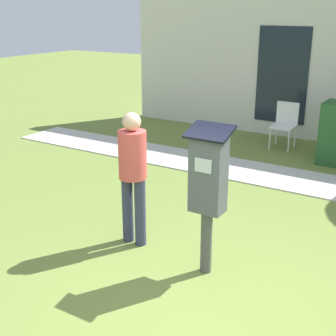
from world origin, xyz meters
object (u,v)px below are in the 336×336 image
at_px(outdoor_chair_left, 285,121).
at_px(person_standing, 133,169).
at_px(outdoor_chair_middle, 334,128).
at_px(parking_meter, 208,182).

bearing_deg(outdoor_chair_left, person_standing, -94.75).
height_order(person_standing, outdoor_chair_middle, person_standing).
xyz_separation_m(person_standing, outdoor_chair_middle, (1.15, 4.76, -0.40)).
xyz_separation_m(parking_meter, person_standing, (-1.02, 0.13, -0.09)).
relative_size(person_standing, outdoor_chair_middle, 1.76).
height_order(outdoor_chair_left, outdoor_chair_middle, same).
bearing_deg(person_standing, outdoor_chair_middle, 72.81).
bearing_deg(outdoor_chair_middle, parking_meter, -106.17).
distance_m(parking_meter, outdoor_chair_middle, 4.92).
distance_m(outdoor_chair_left, outdoor_chair_middle, 0.95).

